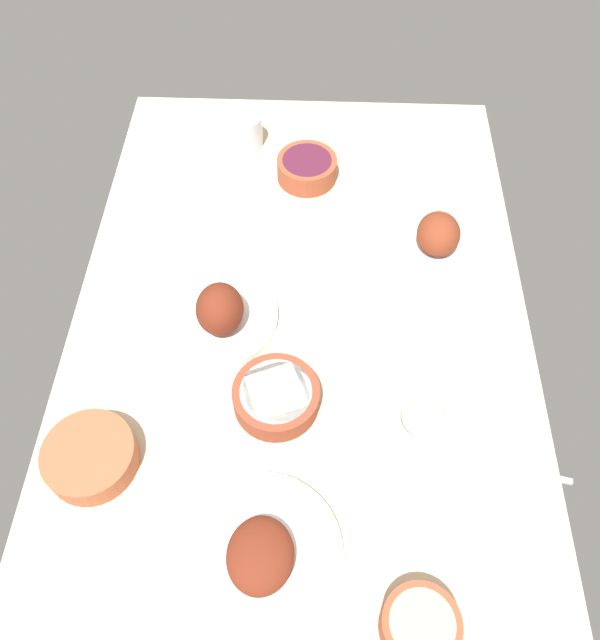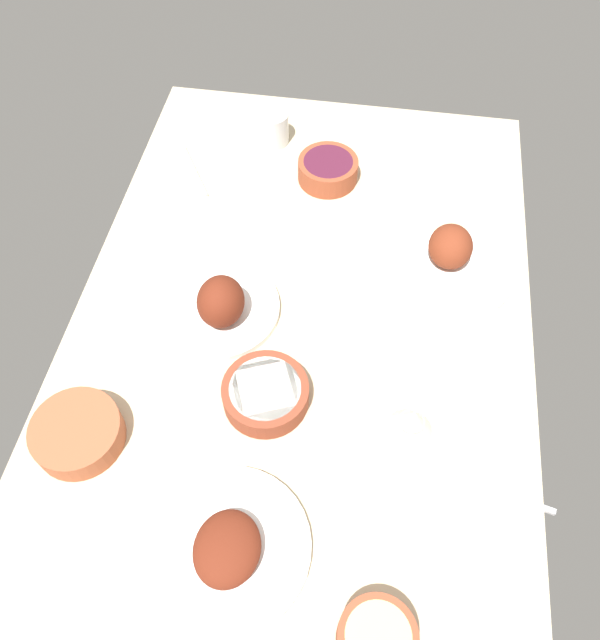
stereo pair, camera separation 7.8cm
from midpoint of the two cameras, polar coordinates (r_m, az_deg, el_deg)
The scene contains 12 objects.
dining_table at distance 123.38cm, azimuth 1.81°, elevation -1.13°, with size 140.00×90.00×4.00cm, color #C6B28E.
plate_center_main at distance 120.83cm, azimuth -5.54°, elevation 1.31°, with size 24.22×24.22×11.11cm.
plate_near_viewer at distance 132.50cm, azimuth 15.62°, elevation 5.24°, with size 22.55×22.55×9.60cm.
plate_far_side at distance 102.73cm, azimuth -4.32°, elevation -20.22°, with size 26.08×26.08×6.52cm.
bowl_onions at distance 146.80cm, azimuth 4.30°, elevation 13.55°, with size 13.76×13.76×5.30cm.
bowl_soup at distance 113.15cm, azimuth -17.89°, elevation -9.91°, with size 15.50×15.50×4.94cm.
bowl_potatoes at distance 100.42cm, azimuth 9.54°, elevation -26.96°, with size 11.51×11.51×5.21cm.
bowl_cream at distance 111.26cm, azimuth -1.16°, elevation -6.84°, with size 15.54×15.54×4.70cm.
wine_glass at distance 102.91cm, azimuth 12.32°, elevation -9.37°, with size 7.60×7.60×14.00cm.
water_tumbler at distance 155.84cm, azimuth -1.02°, elevation 17.19°, with size 7.65×7.65×8.04cm, color silver.
fork_loose at distance 112.94cm, azimuth 20.27°, elevation -14.91°, with size 16.31×0.90×0.80cm, color silver.
spoon_loose at distance 151.23cm, azimuth -8.21°, elevation 13.33°, with size 17.98×0.90×0.80cm, color silver.
Camera 2 is at (66.54, 10.34, 105.46)cm, focal length 34.90 mm.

